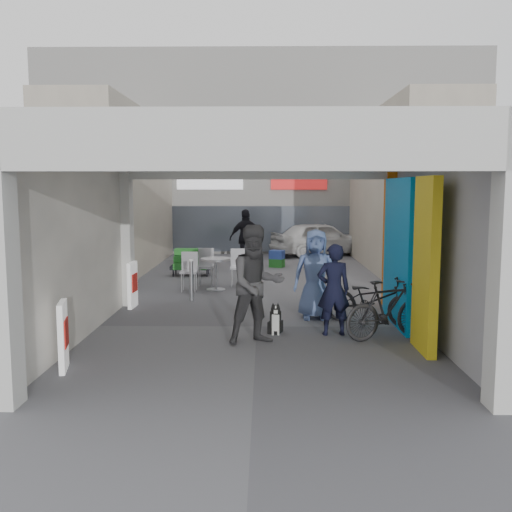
{
  "coord_description": "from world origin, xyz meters",
  "views": [
    {
      "loc": [
        0.14,
        -10.57,
        2.62
      ],
      "look_at": [
        -0.03,
        1.0,
        1.23
      ],
      "focal_mm": 40.0,
      "sensor_mm": 36.0,
      "label": 1
    }
  ],
  "objects_px": {
    "man_back_turned": "(257,285)",
    "man_crates": "(246,238)",
    "bicycle_rear": "(388,309)",
    "white_van": "(321,239)",
    "cafe_set": "(212,275)",
    "man_with_dog": "(334,290)",
    "produce_stand": "(191,265)",
    "bicycle_front": "(372,299)",
    "man_elderly": "(315,274)",
    "border_collie": "(275,321)"
  },
  "relations": [
    {
      "from": "man_back_turned",
      "to": "man_crates",
      "type": "distance_m",
      "value": 9.39
    },
    {
      "from": "bicycle_rear",
      "to": "white_van",
      "type": "bearing_deg",
      "value": -24.63
    },
    {
      "from": "cafe_set",
      "to": "man_back_turned",
      "type": "xyz_separation_m",
      "value": [
        1.25,
        -5.36,
        0.65
      ]
    },
    {
      "from": "man_with_dog",
      "to": "man_back_turned",
      "type": "xyz_separation_m",
      "value": [
        -1.36,
        -0.56,
        0.18
      ]
    },
    {
      "from": "man_with_dog",
      "to": "white_van",
      "type": "relative_size",
      "value": 0.42
    },
    {
      "from": "man_with_dog",
      "to": "bicycle_rear",
      "type": "relative_size",
      "value": 0.95
    },
    {
      "from": "cafe_set",
      "to": "produce_stand",
      "type": "height_order",
      "value": "cafe_set"
    },
    {
      "from": "man_with_dog",
      "to": "man_crates",
      "type": "height_order",
      "value": "man_crates"
    },
    {
      "from": "man_crates",
      "to": "bicycle_front",
      "type": "distance_m",
      "value": 8.48
    },
    {
      "from": "man_elderly",
      "to": "man_crates",
      "type": "relative_size",
      "value": 0.94
    },
    {
      "from": "cafe_set",
      "to": "white_van",
      "type": "relative_size",
      "value": 0.42
    },
    {
      "from": "man_back_turned",
      "to": "man_crates",
      "type": "relative_size",
      "value": 1.05
    },
    {
      "from": "man_crates",
      "to": "white_van",
      "type": "relative_size",
      "value": 0.49
    },
    {
      "from": "bicycle_rear",
      "to": "man_crates",
      "type": "bearing_deg",
      "value": -7.58
    },
    {
      "from": "man_with_dog",
      "to": "cafe_set",
      "type": "bearing_deg",
      "value": -67.0
    },
    {
      "from": "man_crates",
      "to": "white_van",
      "type": "height_order",
      "value": "man_crates"
    },
    {
      "from": "man_back_turned",
      "to": "white_van",
      "type": "bearing_deg",
      "value": 58.91
    },
    {
      "from": "border_collie",
      "to": "bicycle_rear",
      "type": "height_order",
      "value": "bicycle_rear"
    },
    {
      "from": "man_elderly",
      "to": "man_crates",
      "type": "distance_m",
      "value": 7.7
    },
    {
      "from": "bicycle_front",
      "to": "cafe_set",
      "type": "bearing_deg",
      "value": 65.94
    },
    {
      "from": "man_back_turned",
      "to": "man_crates",
      "type": "height_order",
      "value": "man_back_turned"
    },
    {
      "from": "man_crates",
      "to": "man_back_turned",
      "type": "bearing_deg",
      "value": 80.53
    },
    {
      "from": "cafe_set",
      "to": "border_collie",
      "type": "relative_size",
      "value": 2.85
    },
    {
      "from": "white_van",
      "to": "bicycle_front",
      "type": "bearing_deg",
      "value": 158.23
    },
    {
      "from": "produce_stand",
      "to": "man_with_dog",
      "type": "distance_m",
      "value": 7.73
    },
    {
      "from": "border_collie",
      "to": "bicycle_front",
      "type": "xyz_separation_m",
      "value": [
        1.86,
        0.72,
        0.27
      ]
    },
    {
      "from": "bicycle_front",
      "to": "bicycle_rear",
      "type": "height_order",
      "value": "bicycle_rear"
    },
    {
      "from": "man_back_turned",
      "to": "white_van",
      "type": "height_order",
      "value": "man_back_turned"
    },
    {
      "from": "cafe_set",
      "to": "man_back_turned",
      "type": "height_order",
      "value": "man_back_turned"
    },
    {
      "from": "white_van",
      "to": "man_elderly",
      "type": "bearing_deg",
      "value": 152.69
    },
    {
      "from": "border_collie",
      "to": "bicycle_front",
      "type": "distance_m",
      "value": 2.02
    },
    {
      "from": "cafe_set",
      "to": "border_collie",
      "type": "distance_m",
      "value": 5.0
    },
    {
      "from": "produce_stand",
      "to": "white_van",
      "type": "bearing_deg",
      "value": 51.46
    },
    {
      "from": "man_with_dog",
      "to": "bicycle_rear",
      "type": "distance_m",
      "value": 1.0
    },
    {
      "from": "border_collie",
      "to": "produce_stand",
      "type": "bearing_deg",
      "value": 128.75
    },
    {
      "from": "cafe_set",
      "to": "bicycle_front",
      "type": "xyz_separation_m",
      "value": [
        3.44,
        -4.02,
        0.15
      ]
    },
    {
      "from": "man_with_dog",
      "to": "white_van",
      "type": "distance_m",
      "value": 12.13
    },
    {
      "from": "cafe_set",
      "to": "white_van",
      "type": "bearing_deg",
      "value": 63.94
    },
    {
      "from": "man_crates",
      "to": "bicycle_rear",
      "type": "xyz_separation_m",
      "value": [
        2.75,
        -9.06,
        -0.44
      ]
    },
    {
      "from": "border_collie",
      "to": "man_back_turned",
      "type": "relative_size",
      "value": 0.29
    },
    {
      "from": "man_back_turned",
      "to": "man_elderly",
      "type": "distance_m",
      "value": 2.18
    },
    {
      "from": "bicycle_front",
      "to": "man_crates",
      "type": "bearing_deg",
      "value": 43.72
    },
    {
      "from": "man_with_dog",
      "to": "man_elderly",
      "type": "xyz_separation_m",
      "value": [
        -0.21,
        1.29,
        0.08
      ]
    },
    {
      "from": "border_collie",
      "to": "man_with_dog",
      "type": "relative_size",
      "value": 0.35
    },
    {
      "from": "man_with_dog",
      "to": "man_elderly",
      "type": "height_order",
      "value": "man_elderly"
    },
    {
      "from": "produce_stand",
      "to": "cafe_set",
      "type": "bearing_deg",
      "value": -67.12
    },
    {
      "from": "border_collie",
      "to": "bicycle_rear",
      "type": "distance_m",
      "value": 2.0
    },
    {
      "from": "produce_stand",
      "to": "border_collie",
      "type": "distance_m",
      "value": 7.26
    },
    {
      "from": "man_back_turned",
      "to": "man_elderly",
      "type": "bearing_deg",
      "value": 37.37
    },
    {
      "from": "man_crates",
      "to": "bicycle_rear",
      "type": "height_order",
      "value": "man_crates"
    }
  ]
}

